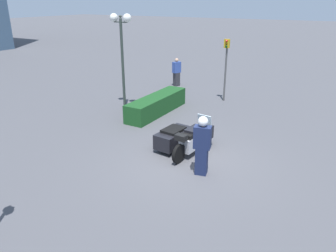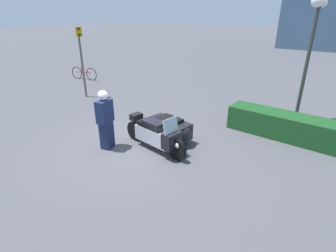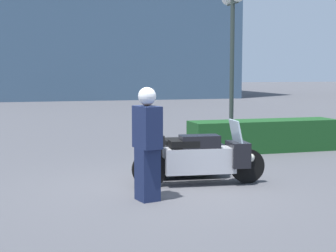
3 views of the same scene
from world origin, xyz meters
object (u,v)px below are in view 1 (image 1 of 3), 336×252
police_motorcycle (184,137)px  twin_lamp_post (121,37)px  officer_rider (202,144)px  pedestrian_bystander (177,72)px  hedge_bush_curbside (157,105)px  traffic_light_near (226,61)px

police_motorcycle → twin_lamp_post: twin_lamp_post is taller
police_motorcycle → officer_rider: (-1.21, -1.21, 0.48)m
pedestrian_bystander → hedge_bush_curbside: bearing=130.9°
police_motorcycle → traffic_light_near: traffic_light_near is taller
police_motorcycle → hedge_bush_curbside: size_ratio=0.63×
hedge_bush_curbside → pedestrian_bystander: (4.80, 1.63, 0.41)m
police_motorcycle → twin_lamp_post: 5.87m
twin_lamp_post → pedestrian_bystander: (4.96, -0.04, -2.44)m
twin_lamp_post → pedestrian_bystander: 5.53m
officer_rider → pedestrian_bystander: 10.43m
traffic_light_near → pedestrian_bystander: bearing=-117.3°
hedge_bush_curbside → traffic_light_near: (3.27, -1.89, 1.62)m
hedge_bush_curbside → officer_rider: bearing=-135.0°
twin_lamp_post → traffic_light_near: size_ratio=1.40×
officer_rider → hedge_bush_curbside: bearing=-148.5°
twin_lamp_post → hedge_bush_curbside: bearing=-84.4°
traffic_light_near → pedestrian_bystander: traffic_light_near is taller
twin_lamp_post → traffic_light_near: 5.10m
hedge_bush_curbside → traffic_light_near: size_ratio=1.26×
police_motorcycle → traffic_light_near: 6.31m
hedge_bush_curbside → pedestrian_bystander: size_ratio=2.36×
police_motorcycle → pedestrian_bystander: pedestrian_bystander is taller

